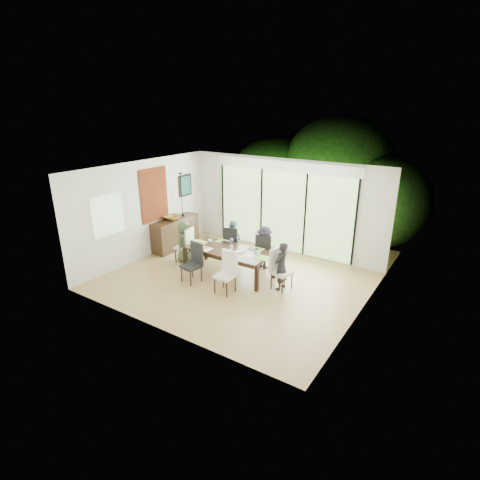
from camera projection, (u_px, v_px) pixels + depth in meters
The scene contains 62 objects.
floor at pixel (234, 281), 9.17m from camera, with size 6.00×5.00×0.01m, color olive.
ceiling at pixel (234, 171), 8.24m from camera, with size 6.00×5.00×0.01m, color white.
wall_back at pixel (284, 206), 10.68m from camera, with size 6.00×0.02×2.70m, color beige.
wall_front at pixel (156, 265), 6.74m from camera, with size 6.00×0.02×2.70m, color beige.
wall_left at pixel (144, 210), 10.26m from camera, with size 0.02×5.00×2.70m, color beige.
wall_right at pixel (364, 256), 7.15m from camera, with size 0.02×5.00×2.70m, color white.
glass_doors at pixel (283, 211), 10.70m from camera, with size 4.20×0.02×2.30m, color #598C3F.
blinds_header at pixel (284, 166), 10.24m from camera, with size 4.40×0.06×0.28m, color white.
mullion_a at pixel (223, 202), 11.77m from camera, with size 0.05×0.04×2.30m, color black.
mullion_b at pixel (261, 208), 11.05m from camera, with size 0.05×0.04×2.30m, color black.
mullion_c at pixel (305, 215), 10.33m from camera, with size 0.05×0.04×2.30m, color black.
mullion_d at pixel (355, 224), 9.60m from camera, with size 0.05×0.04×2.30m, color black.
side_window at pixel (108, 215), 9.25m from camera, with size 0.02×0.90×1.00m, color #8CAD7F.
deck at pixel (295, 243), 11.85m from camera, with size 6.00×1.80×0.10m, color brown.
rail_top at pixel (306, 219), 12.27m from camera, with size 6.00×0.08×0.06m, color brown.
foliage_left at pixel (273, 181), 13.69m from camera, with size 3.20×3.20×3.20m, color #14380F.
foliage_mid at pixel (338, 175), 12.90m from camera, with size 4.00×4.00×4.00m, color #14380F.
foliage_right at pixel (384, 202), 11.52m from camera, with size 2.80×2.80×2.80m, color #14380F.
foliage_far at pixel (318, 174), 14.02m from camera, with size 3.60×3.60×3.60m, color #14380F.
table_top at pixel (229, 250), 9.36m from camera, with size 2.13×0.98×0.05m, color black.
table_apron at pixel (229, 253), 9.38m from camera, with size 1.95×0.80×0.09m, color black.
table_leg_fl at pixel (185, 259), 9.69m from camera, with size 0.08×0.08×0.61m, color black.
table_leg_fr at pixel (257, 279), 8.57m from camera, with size 0.08×0.08×0.61m, color black.
table_leg_bl at pixel (206, 249), 10.37m from camera, with size 0.08×0.08×0.61m, color black.
table_leg_br at pixel (275, 266), 9.25m from camera, with size 0.08×0.08×0.61m, color black.
chair_left_end at pixel (184, 244), 10.18m from camera, with size 0.41×0.41×0.98m, color silver, non-canonical shape.
chair_right_end at pixel (282, 270), 8.63m from camera, with size 0.41×0.41×0.98m, color beige, non-canonical shape.
chair_far_left at pixel (233, 243), 10.31m from camera, with size 0.41×0.41×0.98m, color black, non-canonical shape.
chair_far_right at pixel (265, 250), 9.79m from camera, with size 0.41×0.41×0.98m, color black, non-canonical shape.
chair_near_left at pixel (191, 263), 8.98m from camera, with size 0.41×0.41×0.98m, color black, non-canonical shape.
chair_near_right at pixel (225, 273), 8.47m from camera, with size 0.41×0.41×0.98m, color white, non-canonical shape.
person_left_end at pixel (184, 242), 10.14m from camera, with size 0.53×0.34×1.15m, color #3A4B32.
person_right_end at pixel (281, 266), 8.61m from camera, with size 0.53×0.34×1.15m, color black.
person_far_left at pixel (233, 240), 10.26m from camera, with size 0.53×0.34×1.15m, color #7394A6.
person_far_right at pixel (264, 247), 9.75m from camera, with size 0.53×0.34×1.15m, color #241B29.
placemat_left at pixel (199, 242), 9.84m from camera, with size 0.39×0.28×0.01m, color #A4C747.
placemat_right at pixel (262, 257), 8.85m from camera, with size 0.39×0.28×0.01m, color #77AF3E.
placemat_far_l at pixel (223, 241), 9.89m from camera, with size 0.39×0.28×0.01m, color #79A73B.
placemat_far_r at pixel (256, 249), 9.38m from camera, with size 0.39×0.28×0.01m, color olive.
placemat_paper at pixel (204, 249), 9.40m from camera, with size 0.39×0.28×0.01m, color white.
tablet_far_l at pixel (225, 242), 9.80m from camera, with size 0.23×0.16×0.01m, color black.
tablet_far_r at pixel (253, 249), 9.36m from camera, with size 0.21×0.15×0.01m, color black.
papers at pixel (251, 256), 8.94m from camera, with size 0.27×0.20×0.00m, color white.
platter_base at pixel (204, 248), 9.39m from camera, with size 0.23×0.23×0.02m, color white.
platter_snacks at pixel (204, 248), 9.39m from camera, with size 0.18×0.18×0.01m, color orange.
vase at pixel (231, 247), 9.34m from camera, with size 0.07×0.07×0.11m, color silver.
hyacinth_stems at pixel (231, 243), 9.31m from camera, with size 0.04×0.04×0.14m, color #337226.
hyacinth_blooms at pixel (231, 240), 9.28m from camera, with size 0.10×0.10×0.10m, color #4C4BBD.
laptop at pixel (200, 244), 9.70m from camera, with size 0.29×0.19×0.02m, color silver.
cup_a at pixel (210, 241), 9.81m from camera, with size 0.11×0.11×0.09m, color white.
cup_b at pixel (231, 250), 9.18m from camera, with size 0.09×0.09×0.08m, color white.
cup_c at pixel (258, 253), 9.00m from camera, with size 0.11×0.11×0.09m, color white.
book at pixel (238, 251), 9.25m from camera, with size 0.15×0.20×0.02m, color white.
sideboard at pixel (176, 233), 11.17m from camera, with size 0.46×1.62×0.91m, color black.
bowl at pixel (172, 218), 10.92m from camera, with size 0.48×0.48×0.12m, color brown.
candlestick_base at pixel (183, 215), 11.29m from camera, with size 0.10×0.10×0.04m, color black.
candlestick_shaft at pixel (182, 195), 11.07m from camera, with size 0.02×0.02×1.26m, color black.
candlestick_pan at pixel (180, 173), 10.86m from camera, with size 0.10×0.10×0.03m, color black.
candle at pixel (180, 171), 10.83m from camera, with size 0.04×0.04×0.10m, color silver.
tapestry at pixel (154, 195), 10.44m from camera, with size 0.02×1.00×1.50m, color maroon.
art_frame at pixel (185, 185), 11.44m from camera, with size 0.03×0.55×0.65m, color black.
art_canvas at pixel (186, 185), 11.43m from camera, with size 0.01×0.45×0.55m, color #164549.
Camera 1 is at (4.67, -6.83, 4.08)m, focal length 28.00 mm.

